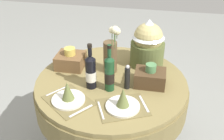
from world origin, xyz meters
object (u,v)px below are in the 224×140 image
(flower_vase, at_px, (111,53))
(wine_bottle_right, at_px, (91,72))
(woven_basket_side_right, at_px, (150,77))
(woven_basket_side_left, at_px, (71,60))
(pepper_mill, at_px, (127,78))
(wine_bottle_left, at_px, (109,73))
(place_setting_right, at_px, (123,102))
(dining_table, at_px, (111,95))
(place_setting_left, at_px, (68,96))
(gift_tub_back_right, at_px, (148,41))

(flower_vase, relative_size, wine_bottle_right, 1.22)
(flower_vase, xyz_separation_m, woven_basket_side_right, (0.33, -0.14, -0.11))
(wine_bottle_right, distance_m, woven_basket_side_left, 0.37)
(pepper_mill, distance_m, woven_basket_side_left, 0.57)
(woven_basket_side_left, xyz_separation_m, woven_basket_side_right, (0.69, -0.14, -0.00))
(flower_vase, distance_m, wine_bottle_right, 0.28)
(wine_bottle_left, relative_size, wine_bottle_right, 1.03)
(woven_basket_side_right, bearing_deg, woven_basket_side_left, 168.15)
(place_setting_right, bearing_deg, wine_bottle_left, 123.80)
(dining_table, relative_size, flower_vase, 2.77)
(place_setting_left, xyz_separation_m, place_setting_right, (0.39, -0.00, 0.00))
(place_setting_left, bearing_deg, woven_basket_side_right, 29.70)
(wine_bottle_left, distance_m, wine_bottle_right, 0.14)
(wine_bottle_left, xyz_separation_m, woven_basket_side_right, (0.30, 0.12, -0.08))
(wine_bottle_left, height_order, wine_bottle_right, wine_bottle_left)
(woven_basket_side_left, bearing_deg, dining_table, -20.70)
(dining_table, xyz_separation_m, wine_bottle_right, (-0.13, -0.12, 0.29))
(wine_bottle_right, bearing_deg, wine_bottle_left, -2.19)
(wine_bottle_left, bearing_deg, place_setting_left, -143.00)
(dining_table, height_order, wine_bottle_left, wine_bottle_left)
(place_setting_left, xyz_separation_m, flower_vase, (0.22, 0.46, 0.13))
(wine_bottle_left, relative_size, pepper_mill, 1.84)
(place_setting_left, xyz_separation_m, gift_tub_back_right, (0.51, 0.64, 0.17))
(place_setting_right, distance_m, wine_bottle_left, 0.26)
(dining_table, height_order, pepper_mill, pepper_mill)
(dining_table, height_order, place_setting_right, place_setting_right)
(place_setting_left, bearing_deg, dining_table, 51.54)
(wine_bottle_left, distance_m, woven_basket_side_left, 0.48)
(woven_basket_side_right, bearing_deg, place_setting_right, -117.14)
(place_setting_left, bearing_deg, flower_vase, 63.87)
(wine_bottle_left, bearing_deg, gift_tub_back_right, 60.97)
(gift_tub_back_right, bearing_deg, place_setting_left, -128.42)
(flower_vase, xyz_separation_m, woven_basket_side_left, (-0.36, 0.01, -0.11))
(gift_tub_back_right, bearing_deg, place_setting_right, -99.99)
(place_setting_right, height_order, wine_bottle_right, wine_bottle_right)
(gift_tub_back_right, height_order, woven_basket_side_left, gift_tub_back_right)
(wine_bottle_right, relative_size, gift_tub_back_right, 0.88)
(dining_table, xyz_separation_m, woven_basket_side_left, (-0.38, 0.15, 0.22))
(woven_basket_side_right, bearing_deg, wine_bottle_left, -157.77)
(flower_vase, relative_size, gift_tub_back_right, 1.07)
(place_setting_left, distance_m, place_setting_right, 0.39)
(pepper_mill, bearing_deg, gift_tub_back_right, 73.73)
(place_setting_left, xyz_separation_m, wine_bottle_right, (0.12, 0.20, 0.09))
(place_setting_left, height_order, gift_tub_back_right, gift_tub_back_right)
(woven_basket_side_left, distance_m, woven_basket_side_right, 0.71)
(place_setting_right, distance_m, flower_vase, 0.51)
(flower_vase, xyz_separation_m, wine_bottle_left, (0.04, -0.26, -0.03))
(place_setting_right, bearing_deg, gift_tub_back_right, 80.01)
(flower_vase, bearing_deg, wine_bottle_right, -112.62)
(place_setting_left, distance_m, wine_bottle_left, 0.34)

